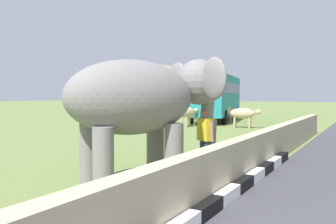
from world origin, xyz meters
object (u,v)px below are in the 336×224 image
(person_handler, at_px, (205,136))
(bus_teal, at_px, (216,94))
(cow_mid, at_px, (243,114))
(cow_near, at_px, (188,113))
(elephant, at_px, (146,99))
(cow_far, at_px, (225,111))

(person_handler, distance_m, bus_teal, 18.16)
(bus_teal, bearing_deg, cow_mid, -141.35)
(cow_near, relative_size, cow_mid, 1.00)
(elephant, xyz_separation_m, cow_far, (16.75, 4.54, -1.03))
(cow_near, distance_m, cow_mid, 3.42)
(cow_near, bearing_deg, cow_mid, -75.17)
(bus_teal, xyz_separation_m, cow_near, (-5.57, -0.45, -1.21))
(elephant, bearing_deg, cow_near, 23.31)
(person_handler, relative_size, cow_near, 0.86)
(elephant, distance_m, cow_mid, 13.84)
(elephant, distance_m, person_handler, 1.97)
(elephant, height_order, person_handler, elephant)
(cow_mid, bearing_deg, elephant, -170.87)
(bus_teal, bearing_deg, cow_near, -175.41)
(elephant, relative_size, bus_teal, 0.41)
(elephant, xyz_separation_m, person_handler, (1.50, -0.81, -0.97))
(elephant, relative_size, cow_mid, 2.06)
(bus_teal, height_order, cow_near, bus_teal)
(elephant, height_order, cow_near, elephant)
(bus_teal, distance_m, cow_mid, 6.13)
(elephant, bearing_deg, person_handler, -28.47)
(cow_near, distance_m, cow_far, 4.10)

